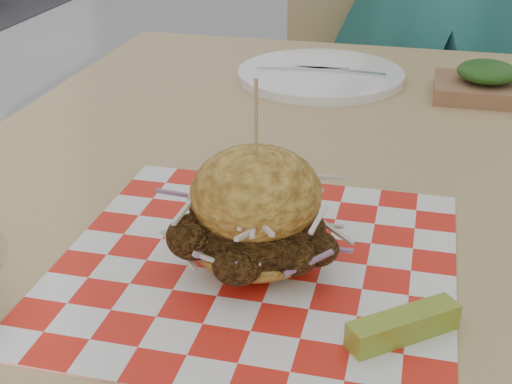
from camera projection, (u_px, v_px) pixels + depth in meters
patio_table at (270, 230)px, 0.88m from camera, size 0.80×1.20×0.75m
patio_chair at (357, 73)px, 1.86m from camera, size 0.45×0.46×0.95m
paper_liner at (256, 263)px, 0.66m from camera, size 0.36×0.36×0.00m
sandwich at (256, 216)px, 0.64m from camera, size 0.16×0.16×0.18m
pickle_spear at (403, 326)px, 0.56m from camera, size 0.09×0.08×0.02m
place_setting at (321, 75)px, 1.16m from camera, size 0.27×0.27×0.02m
kraft_tray at (486, 83)px, 1.07m from camera, size 0.15×0.12×0.06m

